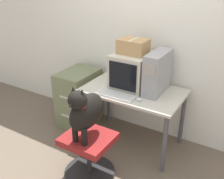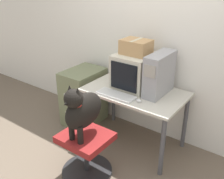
{
  "view_description": "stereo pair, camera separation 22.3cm",
  "coord_description": "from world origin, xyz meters",
  "px_view_note": "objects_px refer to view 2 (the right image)",
  "views": [
    {
      "loc": [
        1.21,
        -2.13,
        2.02
      ],
      "look_at": [
        -0.1,
        0.03,
        0.84
      ],
      "focal_mm": 42.0,
      "sensor_mm": 36.0,
      "label": 1
    },
    {
      "loc": [
        1.4,
        -2.01,
        2.02
      ],
      "look_at": [
        -0.1,
        0.03,
        0.84
      ],
      "focal_mm": 42.0,
      "sensor_mm": 36.0,
      "label": 2
    }
  ],
  "objects_px": {
    "keyboard": "(116,95)",
    "filing_cabinet": "(84,97)",
    "office_chair": "(86,153)",
    "dog": "(82,109)",
    "pc_tower": "(159,74)",
    "cardboard_box": "(136,47)",
    "crt_monitor": "(135,71)"
  },
  "relations": [
    {
      "from": "pc_tower",
      "to": "dog",
      "type": "xyz_separation_m",
      "value": [
        -0.36,
        -0.87,
        -0.17
      ]
    },
    {
      "from": "dog",
      "to": "keyboard",
      "type": "bearing_deg",
      "value": 87.78
    },
    {
      "from": "pc_tower",
      "to": "cardboard_box",
      "type": "bearing_deg",
      "value": 178.45
    },
    {
      "from": "crt_monitor",
      "to": "cardboard_box",
      "type": "bearing_deg",
      "value": 90.0
    },
    {
      "from": "crt_monitor",
      "to": "filing_cabinet",
      "type": "xyz_separation_m",
      "value": [
        -0.77,
        -0.07,
        -0.54
      ]
    },
    {
      "from": "cardboard_box",
      "to": "dog",
      "type": "bearing_deg",
      "value": -93.09
    },
    {
      "from": "crt_monitor",
      "to": "pc_tower",
      "type": "xyz_separation_m",
      "value": [
        0.31,
        -0.0,
        0.03
      ]
    },
    {
      "from": "filing_cabinet",
      "to": "cardboard_box",
      "type": "height_order",
      "value": "cardboard_box"
    },
    {
      "from": "pc_tower",
      "to": "keyboard",
      "type": "bearing_deg",
      "value": -135.14
    },
    {
      "from": "dog",
      "to": "cardboard_box",
      "type": "relative_size",
      "value": 1.82
    },
    {
      "from": "dog",
      "to": "cardboard_box",
      "type": "xyz_separation_m",
      "value": [
        0.05,
        0.88,
        0.42
      ]
    },
    {
      "from": "office_chair",
      "to": "cardboard_box",
      "type": "relative_size",
      "value": 1.7
    },
    {
      "from": "keyboard",
      "to": "filing_cabinet",
      "type": "height_order",
      "value": "filing_cabinet"
    },
    {
      "from": "keyboard",
      "to": "cardboard_box",
      "type": "distance_m",
      "value": 0.59
    },
    {
      "from": "filing_cabinet",
      "to": "office_chair",
      "type": "bearing_deg",
      "value": -47.11
    },
    {
      "from": "dog",
      "to": "cardboard_box",
      "type": "height_order",
      "value": "cardboard_box"
    },
    {
      "from": "crt_monitor",
      "to": "cardboard_box",
      "type": "distance_m",
      "value": 0.28
    },
    {
      "from": "crt_monitor",
      "to": "keyboard",
      "type": "relative_size",
      "value": 1.09
    },
    {
      "from": "office_chair",
      "to": "dog",
      "type": "xyz_separation_m",
      "value": [
        -0.0,
        -0.03,
        0.53
      ]
    },
    {
      "from": "pc_tower",
      "to": "office_chair",
      "type": "height_order",
      "value": "pc_tower"
    },
    {
      "from": "crt_monitor",
      "to": "pc_tower",
      "type": "distance_m",
      "value": 0.32
    },
    {
      "from": "pc_tower",
      "to": "keyboard",
      "type": "relative_size",
      "value": 1.06
    },
    {
      "from": "office_chair",
      "to": "filing_cabinet",
      "type": "xyz_separation_m",
      "value": [
        -0.72,
        0.78,
        0.13
      ]
    },
    {
      "from": "pc_tower",
      "to": "office_chair",
      "type": "bearing_deg",
      "value": -113.3
    },
    {
      "from": "crt_monitor",
      "to": "office_chair",
      "type": "distance_m",
      "value": 1.08
    },
    {
      "from": "office_chair",
      "to": "crt_monitor",
      "type": "bearing_deg",
      "value": 86.8
    },
    {
      "from": "keyboard",
      "to": "cardboard_box",
      "type": "xyz_separation_m",
      "value": [
        0.03,
        0.35,
        0.47
      ]
    },
    {
      "from": "keyboard",
      "to": "filing_cabinet",
      "type": "distance_m",
      "value": 0.87
    },
    {
      "from": "pc_tower",
      "to": "filing_cabinet",
      "type": "relative_size",
      "value": 0.6
    },
    {
      "from": "filing_cabinet",
      "to": "cardboard_box",
      "type": "xyz_separation_m",
      "value": [
        0.77,
        0.07,
        0.83
      ]
    },
    {
      "from": "keyboard",
      "to": "dog",
      "type": "distance_m",
      "value": 0.53
    },
    {
      "from": "crt_monitor",
      "to": "dog",
      "type": "distance_m",
      "value": 0.88
    }
  ]
}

